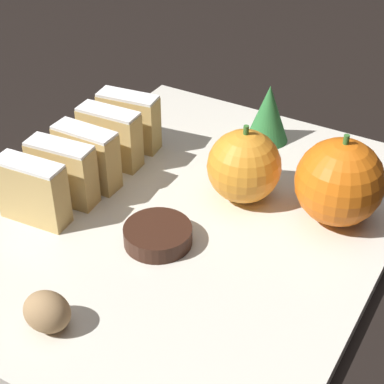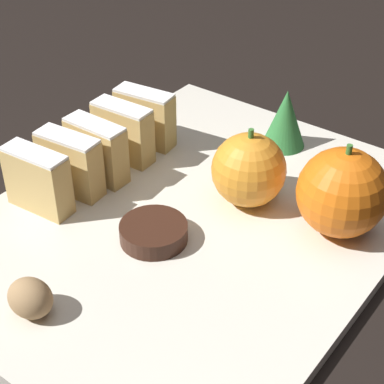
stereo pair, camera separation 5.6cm
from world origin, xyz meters
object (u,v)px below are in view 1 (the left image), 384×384
object	(u,v)px
orange_far	(244,166)
walnut	(47,312)
orange_near	(339,182)
chocolate_cookie	(158,235)

from	to	relation	value
orange_far	walnut	size ratio (longest dim) A/B	2.07
orange_near	orange_far	distance (m)	0.09
walnut	chocolate_cookie	size ratio (longest dim) A/B	0.63
orange_far	orange_near	bearing A→B (deg)	7.91
walnut	orange_near	bearing A→B (deg)	59.13
orange_near	chocolate_cookie	size ratio (longest dim) A/B	1.46
walnut	chocolate_cookie	xyz separation A→B (m)	(0.02, 0.12, -0.01)
orange_near	walnut	distance (m)	0.27
orange_far	walnut	bearing A→B (deg)	-103.23
orange_near	chocolate_cookie	distance (m)	0.16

